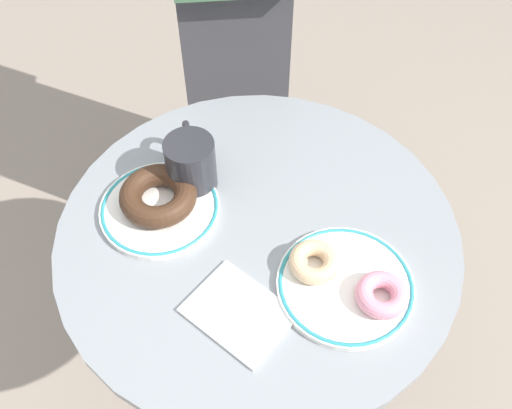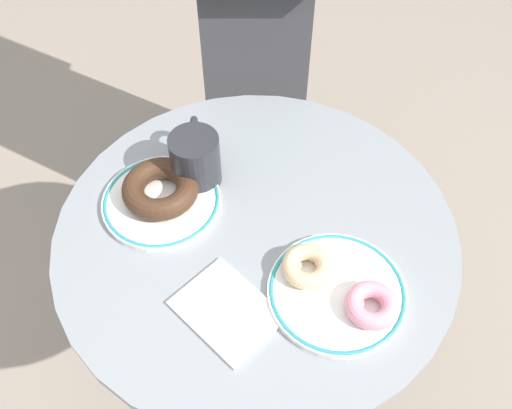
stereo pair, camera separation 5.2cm
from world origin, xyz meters
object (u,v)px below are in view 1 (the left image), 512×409
Objects in this scene: cafe_table at (257,298)px; donut_pink_frosted at (382,295)px; plate_left at (160,208)px; donut_chocolate at (158,196)px; coffee_mug at (191,162)px; plate_right at (345,285)px; donut_glazed at (314,262)px; paper_napkin at (239,312)px.

donut_pink_frosted is at bearing -11.91° from cafe_table.
plate_left is 1.56× the size of donut_chocolate.
coffee_mug is (0.02, 0.07, 0.02)m from donut_chocolate.
plate_right is at bearing 175.08° from donut_pink_frosted.
donut_glazed is at bearing -17.77° from coffee_mug.
cafe_table is 0.27m from paper_napkin.
donut_glazed is at bearing -1.78° from donut_chocolate.
coffee_mug is (0.02, 0.08, 0.04)m from plate_left.
plate_right is at bearing -15.94° from coffee_mug.
donut_glazed is 0.26m from coffee_mug.
donut_glazed is at bearing -0.43° from plate_left.
donut_chocolate is 1.64× the size of donut_glazed.
plate_right is 0.06m from donut_pink_frosted.
donut_glazed is 0.13m from paper_napkin.
coffee_mug is at bearing 133.10° from paper_napkin.
donut_chocolate is at bearing 177.36° from plate_right.
paper_napkin is (0.20, -0.12, -0.03)m from donut_chocolate.
donut_pink_frosted is 0.67× the size of coffee_mug.
donut_pink_frosted is 0.20m from paper_napkin.
cafe_table is 0.30m from donut_chocolate.
donut_chocolate reaches higher than donut_glazed.
paper_napkin is at bearing -150.49° from donut_pink_frosted.
coffee_mug is (-0.30, 0.08, 0.04)m from plate_right.
plate_left is 2.56× the size of donut_pink_frosted.
coffee_mug is at bearing 162.11° from cafe_table.
paper_napkin is (0.19, -0.11, -0.00)m from plate_left.
plate_right is at bearing -14.18° from cafe_table.
donut_pink_frosted is (0.37, -0.01, 0.02)m from plate_left.
donut_glazed is 0.54× the size of paper_napkin.
plate_left is 1.37× the size of paper_napkin.
donut_chocolate reaches higher than donut_pink_frosted.
donut_pink_frosted and donut_glazed have the same top height.
donut_pink_frosted reaches higher than paper_napkin.
donut_glazed reaches higher than plate_left.
donut_pink_frosted reaches higher than cafe_table.
paper_napkin is (-0.07, -0.11, -0.02)m from donut_glazed.
plate_left is 0.09m from coffee_mug.
coffee_mug reaches higher than plate_right.
cafe_table is 3.68× the size of plate_left.
coffee_mug reaches higher than plate_left.
donut_glazed is at bearing 173.04° from plate_right.
cafe_table is 0.28m from plate_left.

